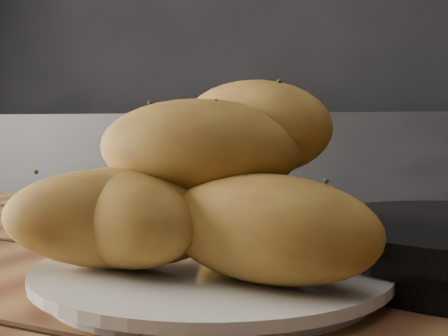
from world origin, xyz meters
TOP-DOWN VIEW (x-y plane):
  - counter at (0.00, 1.70)m, footprint 2.80×0.60m
  - plate at (0.53, 0.23)m, footprint 0.27×0.27m
  - bread_rolls at (0.52, 0.23)m, footprint 0.30×0.25m

SIDE VIEW (x-z plane):
  - counter at x=0.00m, z-range 0.00..0.90m
  - plate at x=0.53m, z-range 0.75..0.77m
  - bread_rolls at x=0.52m, z-range 0.75..0.89m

